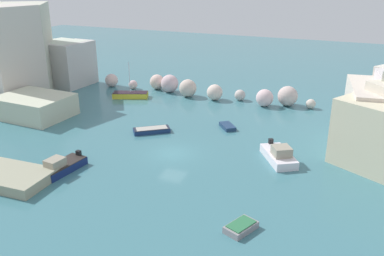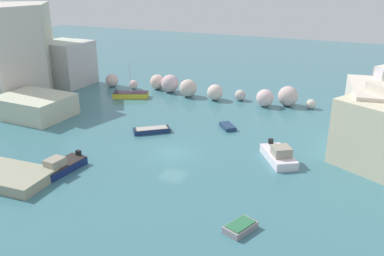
# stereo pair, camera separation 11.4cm
# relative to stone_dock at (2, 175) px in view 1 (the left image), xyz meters

# --- Properties ---
(cove_water) EXTENTS (160.00, 160.00, 0.00)m
(cove_water) POSITION_rel_stone_dock_xyz_m (11.32, 10.93, -0.47)
(cove_water) COLOR teal
(cove_water) RESTS_ON ground
(cliff_headland_left) EXTENTS (24.72, 21.73, 12.96)m
(cliff_headland_left) POSITION_rel_stone_dock_xyz_m (-19.17, 21.89, 4.49)
(cliff_headland_left) COLOR beige
(cliff_headland_left) RESTS_ON ground
(rock_breakwater) EXTENTS (36.58, 4.32, 2.69)m
(rock_breakwater) POSITION_rel_stone_dock_xyz_m (7.77, 30.64, 0.70)
(rock_breakwater) COLOR beige
(rock_breakwater) RESTS_ON ground
(stone_dock) EXTENTS (9.04, 4.75, 0.93)m
(stone_dock) POSITION_rel_stone_dock_xyz_m (0.00, 0.00, 0.00)
(stone_dock) COLOR #9C9B81
(stone_dock) RESTS_ON ground
(moored_boat_0) EXTENTS (5.30, 3.57, 5.15)m
(moored_boat_0) POSITION_rel_stone_dock_xyz_m (-2.74, 26.13, -0.05)
(moored_boat_0) COLOR gold
(moored_boat_0) RESTS_ON cove_water
(moored_boat_1) EXTENTS (4.44, 5.28, 1.70)m
(moored_boat_1) POSITION_rel_stone_dock_xyz_m (21.49, 13.40, 0.13)
(moored_boat_1) COLOR white
(moored_boat_1) RESTS_ON cove_water
(moored_boat_2) EXTENTS (2.33, 4.68, 1.55)m
(moored_boat_2) POSITION_rel_stone_dock_xyz_m (3.71, 3.36, 0.08)
(moored_boat_2) COLOR navy
(moored_boat_2) RESTS_ON cove_water
(moored_boat_3) EXTENTS (2.52, 2.69, 0.43)m
(moored_boat_3) POSITION_rel_stone_dock_xyz_m (14.12, 19.87, -0.25)
(moored_boat_3) COLOR navy
(moored_boat_3) RESTS_ON cove_water
(moored_boat_4) EXTENTS (4.13, 3.66, 0.54)m
(moored_boat_4) POSITION_rel_stone_dock_xyz_m (6.63, 15.21, -0.18)
(moored_boat_4) COLOR navy
(moored_boat_4) RESTS_ON cove_water
(moored_boat_5) EXTENTS (2.20, 2.74, 0.57)m
(moored_boat_5) POSITION_rel_stone_dock_xyz_m (21.44, 0.98, -0.19)
(moored_boat_5) COLOR gray
(moored_boat_5) RESTS_ON cove_water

